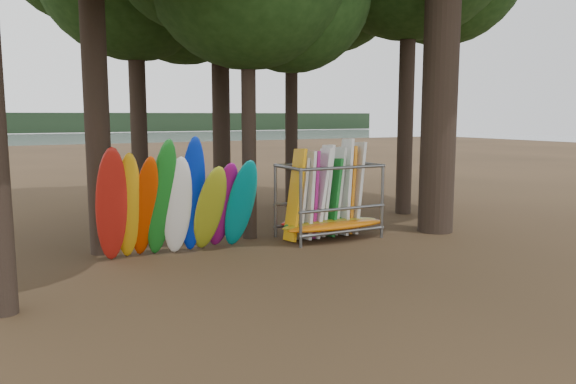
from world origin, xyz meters
name	(u,v)px	position (x,y,z in m)	size (l,w,h in m)	color
ground	(321,252)	(0.00, 0.00, 0.00)	(120.00, 120.00, 0.00)	#47331E
lake	(61,145)	(0.00, 60.00, 0.00)	(160.00, 160.00, 0.00)	gray
far_shore	(33,123)	(0.00, 110.00, 2.00)	(160.00, 4.00, 4.00)	black
kayak_row	(177,204)	(-3.40, 1.29, 1.32)	(4.06, 1.80, 3.13)	red
storage_rack	(328,203)	(1.12, 1.43, 1.01)	(3.19, 1.50, 2.86)	slate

